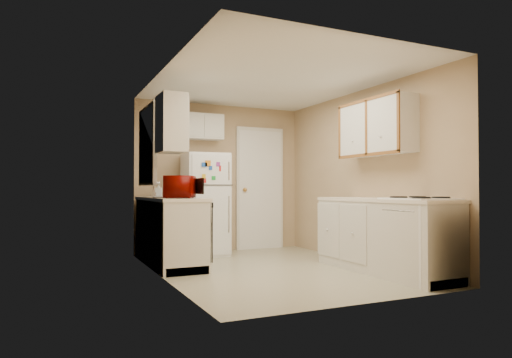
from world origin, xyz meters
name	(u,v)px	position (x,y,z in m)	size (l,w,h in m)	color
floor	(273,269)	(0.00, 0.00, 0.00)	(3.80, 3.80, 0.00)	beige
ceiling	(272,80)	(0.00, 0.00, 2.40)	(3.80, 3.80, 0.00)	white
wall_left	(163,173)	(-1.40, 0.00, 1.20)	(3.80, 3.80, 0.00)	tan
wall_right	(362,176)	(1.40, 0.00, 1.20)	(3.80, 3.80, 0.00)	tan
wall_back	(221,178)	(0.00, 1.90, 1.20)	(2.80, 2.80, 0.00)	tan
wall_front	(368,168)	(0.00, -1.90, 1.20)	(2.80, 2.80, 0.00)	tan
left_counter	(169,231)	(-1.10, 0.90, 0.45)	(0.60, 1.80, 0.90)	silver
dishwasher	(204,231)	(-0.81, 0.30, 0.49)	(0.03, 0.58, 0.72)	black
sink	(167,200)	(-1.10, 1.05, 0.86)	(0.54, 0.74, 0.16)	gray
microwave	(180,186)	(-1.10, 0.35, 1.05)	(0.27, 0.49, 0.33)	#820801
soap_bottle	(159,190)	(-1.15, 1.34, 1.00)	(0.09, 0.09, 0.19)	white
window_blinds	(148,146)	(-1.36, 1.05, 1.60)	(0.10, 0.98, 1.08)	silver
upper_cabinet_left	(171,124)	(-1.25, 0.22, 1.80)	(0.30, 0.45, 0.70)	silver
refrigerator	(205,204)	(-0.39, 1.51, 0.78)	(0.64, 0.62, 1.56)	white
cabinet_over_fridge	(200,127)	(-0.40, 1.75, 2.00)	(0.70, 0.30, 0.40)	silver
interior_door	(260,189)	(0.70, 1.86, 1.02)	(0.86, 0.06, 2.08)	white
right_counter	(383,236)	(1.10, -0.80, 0.45)	(0.60, 2.00, 0.90)	silver
stove	(420,241)	(1.12, -1.36, 0.44)	(0.59, 0.72, 0.88)	white
upper_cabinet_right	(376,128)	(1.25, -0.50, 1.80)	(0.30, 1.20, 0.70)	silver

